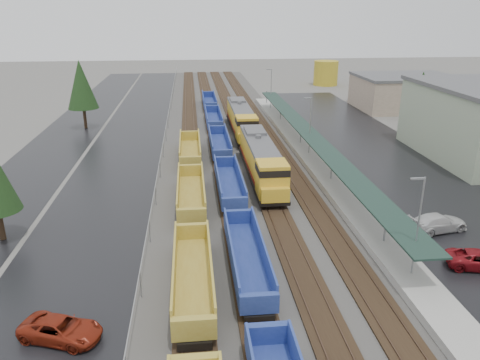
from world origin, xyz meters
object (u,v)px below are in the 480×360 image
object	(u,v)px
storage_tank	(326,73)
parked_car_west_c	(61,330)
well_string_yellow	(193,276)
locomotive_lead	(261,160)
parked_car_east_c	(438,223)
well_string_blue	(229,184)
locomotive_trail	(241,119)

from	to	relation	value
storage_tank	parked_car_west_c	world-z (taller)	storage_tank
well_string_yellow	locomotive_lead	bearing A→B (deg)	69.73
parked_car_east_c	well_string_blue	bearing A→B (deg)	46.43
parked_car_west_c	parked_car_east_c	bearing A→B (deg)	-48.75
storage_tank	parked_car_east_c	bearing A→B (deg)	-99.22
well_string_yellow	parked_car_west_c	world-z (taller)	well_string_yellow
locomotive_trail	parked_car_west_c	bearing A→B (deg)	-108.62
storage_tank	locomotive_lead	bearing A→B (deg)	-111.39
well_string_blue	parked_car_west_c	xyz separation A→B (m)	(-11.81, -22.21, -0.44)
well_string_yellow	storage_tank	world-z (taller)	storage_tank
locomotive_trail	well_string_blue	bearing A→B (deg)	-99.20
parked_car_east_c	well_string_yellow	bearing A→B (deg)	96.55
well_string_yellow	parked_car_west_c	distance (m)	8.91
storage_tank	parked_car_east_c	distance (m)	84.78
well_string_yellow	parked_car_west_c	xyz separation A→B (m)	(-7.81, -4.26, -0.48)
well_string_yellow	parked_car_east_c	world-z (taller)	well_string_yellow
locomotive_trail	parked_car_east_c	size ratio (longest dim) A/B	3.69
well_string_blue	parked_car_east_c	world-z (taller)	well_string_blue
well_string_yellow	well_string_blue	distance (m)	18.39
well_string_blue	storage_tank	distance (m)	79.20
locomotive_lead	well_string_yellow	xyz separation A→B (m)	(-8.00, -21.66, -1.23)
locomotive_trail	storage_tank	world-z (taller)	storage_tank
locomotive_lead	parked_car_west_c	world-z (taller)	locomotive_lead
well_string_yellow	parked_car_west_c	size ratio (longest dim) A/B	15.15
locomotive_lead	well_string_yellow	size ratio (longest dim) A/B	0.27
well_string_yellow	storage_tank	distance (m)	97.33
well_string_yellow	well_string_blue	size ratio (longest dim) A/B	0.69
locomotive_trail	well_string_yellow	bearing A→B (deg)	-100.62
storage_tank	parked_car_east_c	xyz separation A→B (m)	(-13.58, -83.66, -2.28)
storage_tank	parked_car_west_c	size ratio (longest dim) A/B	1.25
locomotive_lead	parked_car_east_c	xyz separation A→B (m)	(13.48, -14.54, -1.61)
storage_tank	well_string_blue	bearing A→B (deg)	-113.10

